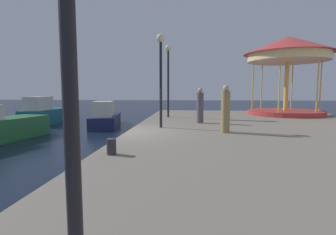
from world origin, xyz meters
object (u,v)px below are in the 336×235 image
motorboat_navy (105,117)px  bollard_center (111,147)px  lamp_post_mid_promenade (161,63)px  motorboat_teal (44,114)px  carousel (288,57)px  lamp_post_far_end (168,68)px  person_mid_promenade (226,105)px  person_by_the_water (226,110)px  person_near_carousel (200,107)px

motorboat_navy → bollard_center: (3.70, -10.60, 0.36)m
motorboat_navy → lamp_post_mid_promenade: 7.79m
motorboat_teal → bollard_center: size_ratio=11.00×
carousel → lamp_post_far_end: 8.18m
bollard_center → person_mid_promenade: bearing=64.0°
carousel → person_by_the_water: bearing=-122.6°
lamp_post_far_end → bollard_center: (-0.66, -9.51, -2.78)m
motorboat_teal → motorboat_navy: motorboat_teal is taller
motorboat_navy → person_by_the_water: (7.04, -6.89, 1.02)m
lamp_post_mid_promenade → person_near_carousel: (1.78, 1.79, -1.95)m
lamp_post_mid_promenade → motorboat_navy: bearing=127.8°
motorboat_navy → person_near_carousel: person_near_carousel is taller
motorboat_teal → person_by_the_water: size_ratio=2.40×
carousel → bollard_center: (-8.48, -11.75, -3.68)m
motorboat_navy → person_by_the_water: 9.91m
lamp_post_far_end → person_mid_promenade: lamp_post_far_end is taller
motorboat_teal → person_by_the_water: 14.48m
person_near_carousel → person_by_the_water: person_by_the_water is taller
person_by_the_water → motorboat_navy: bearing=135.6°
motorboat_teal → lamp_post_mid_promenade: size_ratio=1.09×
person_mid_promenade → person_near_carousel: bearing=-134.9°
lamp_post_far_end → person_by_the_water: size_ratio=2.39×
motorboat_navy → carousel: bearing=5.4°
motorboat_navy → carousel: size_ratio=0.87×
lamp_post_mid_promenade → carousel: bearing=41.4°
person_mid_promenade → person_near_carousel: person_near_carousel is taller
motorboat_navy → person_by_the_water: size_ratio=2.72×
person_by_the_water → person_mid_promenade: bearing=81.5°
motorboat_navy → lamp_post_far_end: size_ratio=1.14×
carousel → person_near_carousel: (-5.98, -5.05, -3.05)m
carousel → person_by_the_water: (-5.14, -8.03, -3.02)m
motorboat_teal → lamp_post_far_end: bearing=-13.4°
carousel → person_near_carousel: bearing=-139.8°
person_near_carousel → lamp_post_mid_promenade: bearing=-134.9°
person_mid_promenade → person_by_the_water: size_ratio=0.96×
lamp_post_mid_promenade → person_mid_promenade: (3.29, 3.30, -1.95)m
bollard_center → lamp_post_mid_promenade: bearing=81.7°
person_by_the_water → lamp_post_far_end: bearing=114.8°
lamp_post_mid_promenade → person_near_carousel: bearing=45.1°
carousel → lamp_post_mid_promenade: 10.41m
lamp_post_mid_promenade → person_near_carousel: 3.19m
motorboat_navy → bollard_center: bearing=-70.7°
lamp_post_far_end → person_near_carousel: lamp_post_far_end is taller
lamp_post_mid_promenade → lamp_post_far_end: (-0.05, 4.61, 0.20)m
motorboat_teal → person_near_carousel: (11.18, -5.05, 0.87)m
motorboat_navy → person_near_carousel: size_ratio=2.82×
lamp_post_mid_promenade → person_near_carousel: size_ratio=2.28×
motorboat_navy → lamp_post_mid_promenade: lamp_post_mid_promenade is taller
lamp_post_far_end → person_by_the_water: 6.73m
motorboat_teal → person_mid_promenade: 13.20m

